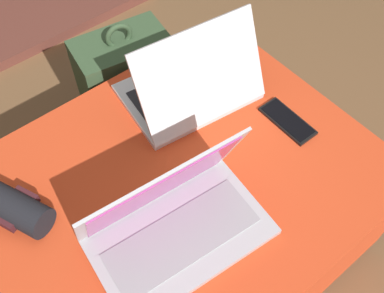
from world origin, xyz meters
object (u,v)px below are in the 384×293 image
laptop_far (192,86)px  cell_phone (287,121)px  laptop_near (174,220)px  wrist_brace (16,209)px  backpack (127,91)px

laptop_far → cell_phone: bearing=130.3°
laptop_near → cell_phone: laptop_near is taller
laptop_far → wrist_brace: laptop_far is taller
laptop_near → laptop_far: bearing=50.8°
cell_phone → wrist_brace: (-0.66, 0.19, 0.03)m
laptop_near → cell_phone: bearing=13.2°
laptop_far → cell_phone: 0.26m
cell_phone → laptop_near: bearing=8.2°
cell_phone → backpack: (-0.17, 0.53, -0.22)m
laptop_far → laptop_near: bearing=52.5°
wrist_brace → laptop_near: bearing=-44.7°
laptop_far → backpack: laptop_far is taller
laptop_near → wrist_brace: 0.35m
laptop_near → laptop_far: laptop_far is taller
wrist_brace → laptop_far: bearing=3.3°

